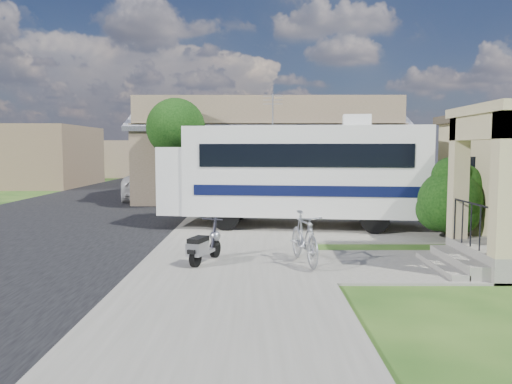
{
  "coord_description": "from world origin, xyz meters",
  "views": [
    {
      "loc": [
        -0.45,
        -11.49,
        2.52
      ],
      "look_at": [
        -0.5,
        2.5,
        1.3
      ],
      "focal_mm": 35.0,
      "sensor_mm": 36.0,
      "label": 1
    }
  ],
  "objects_px": {
    "bicycle": "(304,241)",
    "scooter": "(204,246)",
    "motorhome": "(296,171)",
    "shrub": "(451,198)",
    "pickup_truck": "(151,183)",
    "garden_hose": "(442,257)",
    "van": "(162,173)"
  },
  "relations": [
    {
      "from": "scooter",
      "to": "garden_hose",
      "type": "xyz_separation_m",
      "value": [
        5.34,
        0.56,
        -0.34
      ]
    },
    {
      "from": "shrub",
      "to": "pickup_truck",
      "type": "bearing_deg",
      "value": 132.68
    },
    {
      "from": "bicycle",
      "to": "van",
      "type": "xyz_separation_m",
      "value": [
        -7.06,
        20.87,
        0.4
      ]
    },
    {
      "from": "motorhome",
      "to": "pickup_truck",
      "type": "bearing_deg",
      "value": 132.62
    },
    {
      "from": "pickup_truck",
      "to": "garden_hose",
      "type": "distance_m",
      "value": 16.93
    },
    {
      "from": "shrub",
      "to": "garden_hose",
      "type": "bearing_deg",
      "value": -114.8
    },
    {
      "from": "bicycle",
      "to": "pickup_truck",
      "type": "height_order",
      "value": "pickup_truck"
    },
    {
      "from": "pickup_truck",
      "to": "van",
      "type": "xyz_separation_m",
      "value": [
        -0.66,
        6.3,
        0.15
      ]
    },
    {
      "from": "van",
      "to": "bicycle",
      "type": "bearing_deg",
      "value": -74.96
    },
    {
      "from": "scooter",
      "to": "pickup_truck",
      "type": "relative_size",
      "value": 0.24
    },
    {
      "from": "shrub",
      "to": "pickup_truck",
      "type": "distance_m",
      "value": 15.74
    },
    {
      "from": "scooter",
      "to": "van",
      "type": "xyz_separation_m",
      "value": [
        -4.9,
        20.82,
        0.53
      ]
    },
    {
      "from": "scooter",
      "to": "pickup_truck",
      "type": "distance_m",
      "value": 15.12
    },
    {
      "from": "scooter",
      "to": "bicycle",
      "type": "bearing_deg",
      "value": 18.44
    },
    {
      "from": "van",
      "to": "garden_hose",
      "type": "height_order",
      "value": "van"
    },
    {
      "from": "bicycle",
      "to": "scooter",
      "type": "bearing_deg",
      "value": 166.94
    },
    {
      "from": "van",
      "to": "garden_hose",
      "type": "relative_size",
      "value": 18.77
    },
    {
      "from": "bicycle",
      "to": "shrub",
      "type": "bearing_deg",
      "value": 23.3
    },
    {
      "from": "scooter",
      "to": "pickup_truck",
      "type": "xyz_separation_m",
      "value": [
        -4.24,
        14.51,
        0.38
      ]
    },
    {
      "from": "pickup_truck",
      "to": "bicycle",
      "type": "bearing_deg",
      "value": 101.72
    },
    {
      "from": "shrub",
      "to": "pickup_truck",
      "type": "xyz_separation_m",
      "value": [
        -10.67,
        11.57,
        -0.37
      ]
    },
    {
      "from": "shrub",
      "to": "van",
      "type": "distance_m",
      "value": 21.16
    },
    {
      "from": "motorhome",
      "to": "scooter",
      "type": "relative_size",
      "value": 6.18
    },
    {
      "from": "van",
      "to": "garden_hose",
      "type": "xyz_separation_m",
      "value": [
        10.23,
        -20.25,
        -0.88
      ]
    },
    {
      "from": "motorhome",
      "to": "scooter",
      "type": "bearing_deg",
      "value": -107.13
    },
    {
      "from": "scooter",
      "to": "motorhome",
      "type": "bearing_deg",
      "value": 85.6
    },
    {
      "from": "shrub",
      "to": "bicycle",
      "type": "height_order",
      "value": "shrub"
    },
    {
      "from": "bicycle",
      "to": "pickup_truck",
      "type": "bearing_deg",
      "value": 102.02
    },
    {
      "from": "motorhome",
      "to": "scooter",
      "type": "height_order",
      "value": "motorhome"
    },
    {
      "from": "scooter",
      "to": "bicycle",
      "type": "distance_m",
      "value": 2.17
    },
    {
      "from": "pickup_truck",
      "to": "garden_hose",
      "type": "bearing_deg",
      "value": 112.47
    },
    {
      "from": "scooter",
      "to": "van",
      "type": "distance_m",
      "value": 21.39
    }
  ]
}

